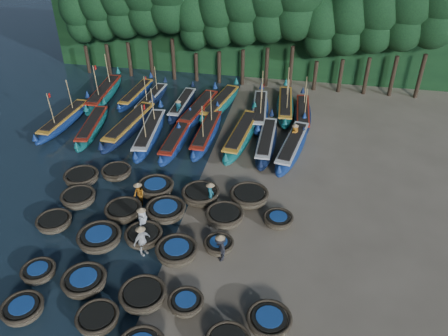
% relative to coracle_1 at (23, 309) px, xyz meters
% --- Properties ---
extents(ground, '(120.00, 120.00, 0.00)m').
position_rel_coracle_1_xyz_m(ground, '(5.16, 8.95, -0.38)').
color(ground, '#7E715C').
rests_on(ground, ground).
extents(foliage_wall, '(40.00, 3.00, 10.00)m').
position_rel_coracle_1_xyz_m(foliage_wall, '(5.16, 32.45, 4.62)').
color(foliage_wall, black).
rests_on(foliage_wall, ground).
extents(coracle_1, '(2.32, 2.32, 0.65)m').
position_rel_coracle_1_xyz_m(coracle_1, '(0.00, 0.00, 0.00)').
color(coracle_1, brown).
rests_on(coracle_1, ground).
extents(coracle_2, '(1.94, 1.94, 0.65)m').
position_rel_coracle_1_xyz_m(coracle_2, '(3.53, 0.19, -0.00)').
color(coracle_2, brown).
rests_on(coracle_2, ground).
extents(coracle_5, '(1.74, 1.74, 0.65)m').
position_rel_coracle_1_xyz_m(coracle_5, '(-0.53, 2.19, -0.00)').
color(coracle_5, brown).
rests_on(coracle_5, ground).
extents(coracle_6, '(2.28, 2.28, 0.74)m').
position_rel_coracle_1_xyz_m(coracle_6, '(2.00, 2.03, 0.05)').
color(coracle_6, brown).
rests_on(coracle_6, ground).
extents(coracle_7, '(2.28, 2.28, 0.73)m').
position_rel_coracle_1_xyz_m(coracle_7, '(5.06, 1.77, 0.04)').
color(coracle_7, brown).
rests_on(coracle_7, ground).
extents(coracle_8, '(1.69, 1.69, 0.64)m').
position_rel_coracle_1_xyz_m(coracle_8, '(7.11, 1.79, -0.01)').
color(coracle_8, brown).
rests_on(coracle_8, ground).
extents(coracle_9, '(2.46, 2.46, 0.67)m').
position_rel_coracle_1_xyz_m(coracle_9, '(10.95, 1.56, 0.01)').
color(coracle_9, brown).
rests_on(coracle_9, ground).
extents(coracle_10, '(2.47, 2.47, 0.68)m').
position_rel_coracle_1_xyz_m(coracle_10, '(-1.73, 5.81, 0.01)').
color(coracle_10, brown).
rests_on(coracle_10, ground).
extents(coracle_11, '(2.95, 2.95, 0.80)m').
position_rel_coracle_1_xyz_m(coracle_11, '(1.41, 4.99, 0.08)').
color(coracle_11, brown).
rests_on(coracle_11, ground).
extents(coracle_12, '(2.10, 2.10, 0.72)m').
position_rel_coracle_1_xyz_m(coracle_12, '(3.67, 5.66, 0.03)').
color(coracle_12, brown).
rests_on(coracle_12, ground).
extents(coracle_13, '(2.63, 2.63, 0.81)m').
position_rel_coracle_1_xyz_m(coracle_13, '(5.78, 4.83, 0.09)').
color(coracle_13, brown).
rests_on(coracle_13, ground).
extents(coracle_14, '(1.89, 1.89, 0.66)m').
position_rel_coracle_1_xyz_m(coracle_14, '(7.79, 5.81, 0.00)').
color(coracle_14, brown).
rests_on(coracle_14, ground).
extents(coracle_15, '(2.48, 2.48, 0.82)m').
position_rel_coracle_1_xyz_m(coracle_15, '(-1.38, 8.07, 0.09)').
color(coracle_15, brown).
rests_on(coracle_15, ground).
extents(coracle_16, '(2.19, 2.19, 0.81)m').
position_rel_coracle_1_xyz_m(coracle_16, '(1.79, 7.42, 0.09)').
color(coracle_16, brown).
rests_on(coracle_16, ground).
extents(coracle_17, '(2.90, 2.90, 0.79)m').
position_rel_coracle_1_xyz_m(coracle_17, '(4.18, 7.96, 0.08)').
color(coracle_17, brown).
rests_on(coracle_17, ground).
extents(coracle_18, '(2.24, 2.24, 0.82)m').
position_rel_coracle_1_xyz_m(coracle_18, '(7.66, 8.11, 0.09)').
color(coracle_18, brown).
rests_on(coracle_18, ground).
extents(coracle_19, '(1.79, 1.79, 0.64)m').
position_rel_coracle_1_xyz_m(coracle_19, '(10.69, 8.54, -0.01)').
color(coracle_19, brown).
rests_on(coracle_19, ground).
extents(coracle_20, '(2.72, 2.72, 0.79)m').
position_rel_coracle_1_xyz_m(coracle_20, '(-2.24, 10.18, 0.07)').
color(coracle_20, brown).
rests_on(coracle_20, ground).
extents(coracle_21, '(2.32, 2.32, 0.70)m').
position_rel_coracle_1_xyz_m(coracle_21, '(-0.30, 11.29, 0.02)').
color(coracle_21, brown).
rests_on(coracle_21, ground).
extents(coracle_22, '(2.59, 2.59, 0.78)m').
position_rel_coracle_1_xyz_m(coracle_22, '(2.84, 10.05, 0.07)').
color(coracle_22, brown).
rests_on(coracle_22, ground).
extents(coracle_23, '(2.48, 2.48, 0.84)m').
position_rel_coracle_1_xyz_m(coracle_23, '(5.81, 9.83, 0.10)').
color(coracle_23, brown).
rests_on(coracle_23, ground).
extents(coracle_24, '(2.71, 2.71, 0.84)m').
position_rel_coracle_1_xyz_m(coracle_24, '(8.76, 10.26, 0.10)').
color(coracle_24, brown).
rests_on(coracle_24, ground).
extents(long_boat_0, '(1.75, 8.29, 3.52)m').
position_rel_coracle_1_xyz_m(long_boat_0, '(-7.32, 17.39, 0.18)').
color(long_boat_0, navy).
rests_on(long_boat_0, ground).
extents(long_boat_1, '(2.63, 7.76, 1.38)m').
position_rel_coracle_1_xyz_m(long_boat_1, '(-4.64, 16.81, 0.15)').
color(long_boat_1, '#105E5B').
rests_on(long_boat_1, ground).
extents(long_boat_2, '(2.42, 9.07, 1.60)m').
position_rel_coracle_1_xyz_m(long_boat_2, '(-1.76, 17.44, 0.23)').
color(long_boat_2, '#0E1C35').
rests_on(long_boat_2, ground).
extents(long_boat_3, '(2.45, 8.67, 3.70)m').
position_rel_coracle_1_xyz_m(long_boat_3, '(0.16, 16.59, 0.21)').
color(long_boat_3, navy).
rests_on(long_boat_3, ground).
extents(long_boat_4, '(1.41, 8.03, 1.41)m').
position_rel_coracle_1_xyz_m(long_boat_4, '(2.40, 16.28, 0.16)').
color(long_boat_4, navy).
rests_on(long_boat_4, ground).
extents(long_boat_5, '(1.47, 8.39, 3.56)m').
position_rel_coracle_1_xyz_m(long_boat_5, '(4.39, 17.45, 0.19)').
color(long_boat_5, navy).
rests_on(long_boat_5, ground).
extents(long_boat_6, '(2.36, 8.91, 1.58)m').
position_rel_coracle_1_xyz_m(long_boat_6, '(7.05, 17.63, 0.22)').
color(long_boat_6, '#105E5B').
rests_on(long_boat_6, ground).
extents(long_boat_7, '(1.52, 8.13, 1.43)m').
position_rel_coracle_1_xyz_m(long_boat_7, '(9.00, 17.12, 0.17)').
color(long_boat_7, '#0E1C35').
rests_on(long_boat_7, ground).
extents(long_boat_8, '(2.77, 8.41, 1.50)m').
position_rel_coracle_1_xyz_m(long_boat_8, '(10.93, 16.73, 0.19)').
color(long_boat_8, navy).
rests_on(long_boat_8, ground).
extents(long_boat_9, '(2.42, 9.03, 3.85)m').
position_rel_coracle_1_xyz_m(long_boat_9, '(-6.38, 22.89, 0.23)').
color(long_boat_9, '#105E5B').
rests_on(long_boat_9, ground).
extents(long_boat_10, '(1.61, 7.57, 1.33)m').
position_rel_coracle_1_xyz_m(long_boat_10, '(-3.54, 23.47, 0.13)').
color(long_boat_10, navy).
rests_on(long_boat_10, ground).
extents(long_boat_11, '(1.59, 7.29, 3.10)m').
position_rel_coracle_1_xyz_m(long_boat_11, '(-1.88, 22.88, 0.11)').
color(long_boat_11, '#0E1C35').
rests_on(long_boat_11, ground).
extents(long_boat_12, '(1.32, 7.52, 1.32)m').
position_rel_coracle_1_xyz_m(long_boat_12, '(1.14, 22.19, 0.13)').
color(long_boat_12, '#0E1C35').
rests_on(long_boat_12, ground).
extents(long_boat_13, '(2.57, 8.68, 1.54)m').
position_rel_coracle_1_xyz_m(long_boat_13, '(2.82, 21.25, 0.21)').
color(long_boat_13, navy).
rests_on(long_boat_13, ground).
extents(long_boat_14, '(2.87, 8.45, 1.51)m').
position_rel_coracle_1_xyz_m(long_boat_14, '(4.34, 22.89, 0.20)').
color(long_boat_14, '#105E5B').
rests_on(long_boat_14, ground).
extents(long_boat_15, '(2.24, 8.50, 3.63)m').
position_rel_coracle_1_xyz_m(long_boat_15, '(7.85, 22.13, 0.20)').
color(long_boat_15, navy).
rests_on(long_boat_15, ground).
extents(long_boat_16, '(2.07, 8.42, 3.58)m').
position_rel_coracle_1_xyz_m(long_boat_16, '(9.86, 23.53, 0.19)').
color(long_boat_16, '#105E5B').
rests_on(long_boat_16, ground).
extents(long_boat_17, '(1.80, 7.89, 3.36)m').
position_rel_coracle_1_xyz_m(long_boat_17, '(11.40, 22.36, 0.15)').
color(long_boat_17, '#0E1C35').
rests_on(long_boat_17, ground).
extents(fisherman_0, '(0.57, 0.83, 1.84)m').
position_rel_coracle_1_xyz_m(fisherman_0, '(3.37, 6.39, 0.50)').
color(fisherman_0, silver).
rests_on(fisherman_0, ground).
extents(fisherman_1, '(0.52, 0.65, 1.86)m').
position_rel_coracle_1_xyz_m(fisherman_1, '(6.54, 9.40, 0.56)').
color(fisherman_1, '#175462').
rests_on(fisherman_1, ground).
extents(fisherman_2, '(0.94, 0.93, 1.73)m').
position_rel_coracle_1_xyz_m(fisherman_2, '(2.26, 8.74, 0.45)').
color(fisherman_2, '#B16717').
rests_on(fisherman_2, ground).
extents(fisherman_3, '(1.05, 1.18, 1.78)m').
position_rel_coracle_1_xyz_m(fisherman_3, '(8.02, 5.16, 0.46)').
color(fisherman_3, black).
rests_on(fisherman_3, ground).
extents(fisherman_4, '(0.91, 1.10, 1.95)m').
position_rel_coracle_1_xyz_m(fisherman_4, '(3.94, 4.79, 0.56)').
color(fisherman_4, silver).
rests_on(fisherman_4, ground).
extents(fisherman_5, '(0.52, 1.50, 1.81)m').
position_rel_coracle_1_xyz_m(fisherman_5, '(1.31, 20.47, 0.46)').
color(fisherman_5, '#175462').
rests_on(fisherman_5, ground).
extents(fisherman_6, '(0.88, 0.95, 1.83)m').
position_rel_coracle_1_xyz_m(fisherman_6, '(10.98, 18.04, 0.50)').
color(fisherman_6, '#B16717').
rests_on(fisherman_6, ground).
extents(tree_0, '(3.68, 3.68, 8.68)m').
position_rel_coracle_1_xyz_m(tree_0, '(-10.84, 28.95, 5.59)').
color(tree_0, black).
rests_on(tree_0, ground).
extents(tree_1, '(4.09, 4.09, 9.65)m').
position_rel_coracle_1_xyz_m(tree_1, '(-8.54, 28.95, 6.27)').
color(tree_1, black).
rests_on(tree_1, ground).
extents(tree_2, '(4.51, 4.51, 10.63)m').
position_rel_coracle_1_xyz_m(tree_2, '(-6.24, 28.95, 6.94)').
color(tree_2, black).
rests_on(tree_2, ground).
extents(tree_5, '(3.68, 3.68, 8.68)m').
position_rel_coracle_1_xyz_m(tree_5, '(0.66, 28.95, 5.59)').
color(tree_5, black).
rests_on(tree_5, ground).
extents(tree_6, '(4.09, 4.09, 9.65)m').
position_rel_coracle_1_xyz_m(tree_6, '(2.96, 28.95, 6.27)').
color(tree_6, black).
rests_on(tree_6, ground).
extents(tree_7, '(4.51, 4.51, 10.63)m').
position_rel_coracle_1_xyz_m(tree_7, '(5.26, 28.95, 6.94)').
color(tree_7, black).
rests_on(tree_7, ground).
extents(tree_8, '(4.92, 4.92, 11.60)m').
position_rel_coracle_1_xyz_m(tree_8, '(7.56, 28.95, 7.62)').
color(tree_8, black).
rests_on(tree_8, ground).
extents(tree_10, '(3.68, 3.68, 8.68)m').
position_rel_coracle_1_xyz_m(tree_10, '(12.16, 28.95, 5.59)').
color(tree_10, black).
rests_on(tree_10, ground).
extents(tree_11, '(4.09, 4.09, 9.65)m').
position_rel_coracle_1_xyz_m(tree_11, '(14.46, 28.95, 6.27)').
color(tree_11, black).
rests_on(tree_11, ground).
extents(tree_12, '(4.51, 4.51, 10.63)m').
position_rel_coracle_1_xyz_m(tree_12, '(16.76, 28.95, 6.94)').
color(tree_12, black).
rests_on(tree_12, ground).
extents(tree_13, '(4.92, 4.92, 11.60)m').
position_rel_coracle_1_xyz_m(tree_13, '(19.06, 28.95, 7.62)').
color(tree_13, black).
rests_on(tree_13, ground).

